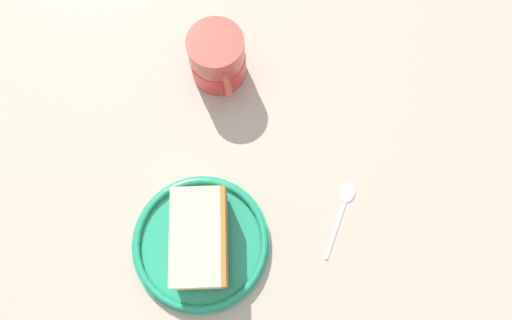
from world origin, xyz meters
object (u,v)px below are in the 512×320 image
object	(u,v)px
small_plate	(201,243)
cake_slice	(200,239)
tea_mug	(218,60)
teaspoon	(345,203)

from	to	relation	value
small_plate	cake_slice	xyz separation A→B (cm)	(-0.16, -0.23, 3.43)
tea_mug	teaspoon	xyz separation A→B (cm)	(-26.19, -2.16, -3.51)
teaspoon	tea_mug	bearing A→B (deg)	4.71
cake_slice	teaspoon	world-z (taller)	cake_slice
cake_slice	tea_mug	distance (cm)	25.13
cake_slice	teaspoon	distance (cm)	20.08
tea_mug	teaspoon	bearing A→B (deg)	-175.29
teaspoon	cake_slice	bearing A→B (deg)	69.13
cake_slice	small_plate	bearing A→B (deg)	55.17
small_plate	teaspoon	xyz separation A→B (cm)	(-7.17, -18.61, -0.59)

